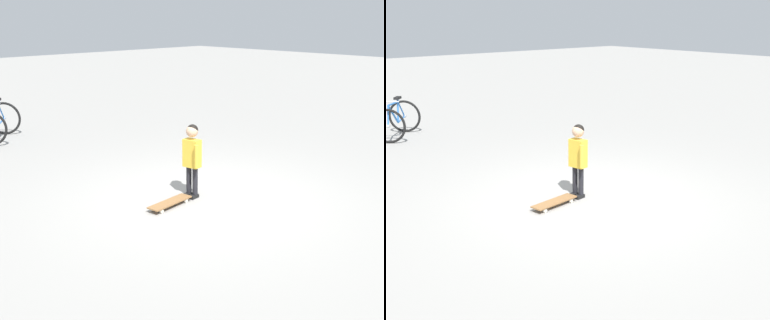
{
  "view_description": "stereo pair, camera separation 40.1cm",
  "coord_description": "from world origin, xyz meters",
  "views": [
    {
      "loc": [
        -4.73,
        4.87,
        2.54
      ],
      "look_at": [
        0.2,
        0.06,
        0.55
      ],
      "focal_mm": 47.63,
      "sensor_mm": 36.0,
      "label": 1
    },
    {
      "loc": [
        -5.0,
        4.57,
        2.54
      ],
      "look_at": [
        0.2,
        0.06,
        0.55
      ],
      "focal_mm": 47.63,
      "sensor_mm": 36.0,
      "label": 2
    }
  ],
  "objects": [
    {
      "name": "skateboard",
      "position": [
        0.13,
        0.55,
        0.06
      ],
      "size": [
        0.27,
        0.73,
        0.07
      ],
      "color": "olive",
      "rests_on": "ground"
    },
    {
      "name": "child_person",
      "position": [
        0.2,
        0.06,
        0.66
      ],
      "size": [
        0.39,
        0.21,
        1.06
      ],
      "color": "black",
      "rests_on": "ground"
    },
    {
      "name": "ground_plane",
      "position": [
        0.0,
        0.0,
        0.0
      ],
      "size": [
        50.0,
        50.0,
        0.0
      ],
      "primitive_type": "plane",
      "color": "gray"
    }
  ]
}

